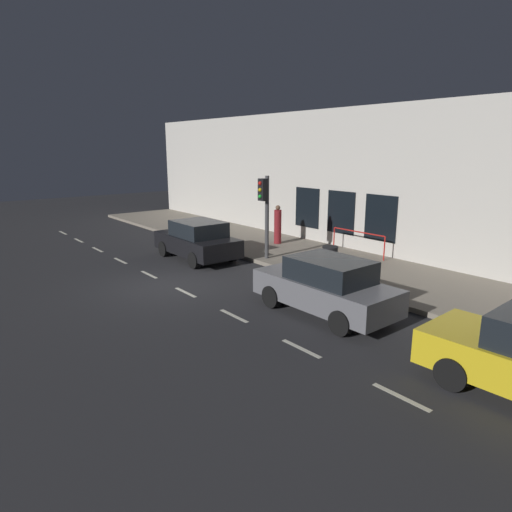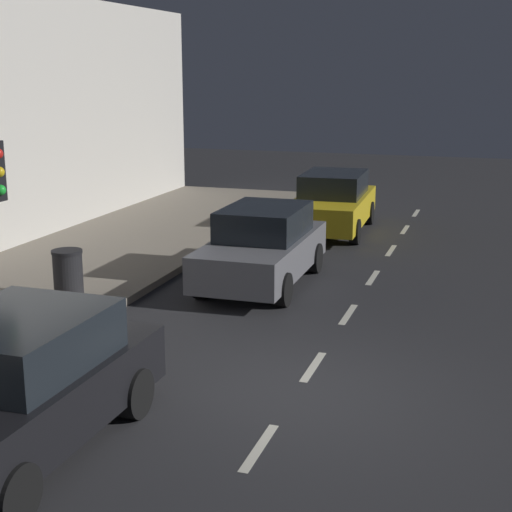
{
  "view_description": "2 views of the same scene",
  "coord_description": "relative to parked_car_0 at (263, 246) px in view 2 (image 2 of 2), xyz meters",
  "views": [
    {
      "loc": [
        -6.67,
        -12.83,
        4.45
      ],
      "look_at": [
        2.31,
        -1.69,
        0.96
      ],
      "focal_mm": 31.25,
      "sensor_mm": 36.0,
      "label": 1
    },
    {
      "loc": [
        -2.47,
        9.28,
        4.27
      ],
      "look_at": [
        1.38,
        -2.5,
        1.23
      ],
      "focal_mm": 53.62,
      "sensor_mm": 36.0,
      "label": 2
    }
  ],
  "objects": [
    {
      "name": "ground_plane",
      "position": [
        -2.06,
        5.03,
        -0.79
      ],
      "size": [
        60.0,
        60.0,
        0.0
      ],
      "primitive_type": "plane",
      "color": "#28282B"
    },
    {
      "name": "lane_centre_line",
      "position": [
        -2.06,
        4.03,
        -0.78
      ],
      "size": [
        0.12,
        27.2,
        0.01
      ],
      "color": "beige",
      "rests_on": "ground"
    },
    {
      "name": "parked_car_0",
      "position": [
        0.0,
        0.0,
        0.0
      ],
      "size": [
        1.85,
        4.11,
        1.58
      ],
      "rotation": [
        0.0,
        0.0,
        0.01
      ],
      "color": "slate",
      "rests_on": "ground"
    },
    {
      "name": "parked_car_1",
      "position": [
        0.54,
        7.52,
        0.0
      ],
      "size": [
        1.99,
        4.02,
        1.58
      ],
      "rotation": [
        0.0,
        0.0,
        -0.01
      ],
      "color": "black",
      "rests_on": "ground"
    },
    {
      "name": "parked_car_2",
      "position": [
        -0.22,
        -5.54,
        0.0
      ],
      "size": [
        2.0,
        4.36,
        1.58
      ],
      "rotation": [
        0.0,
        0.0,
        0.04
      ],
      "color": "gold",
      "rests_on": "ground"
    },
    {
      "name": "trash_bin",
      "position": [
        2.95,
        2.51,
        -0.18
      ],
      "size": [
        0.56,
        0.56,
        0.91
      ],
      "color": "black",
      "rests_on": "sidewalk"
    }
  ]
}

